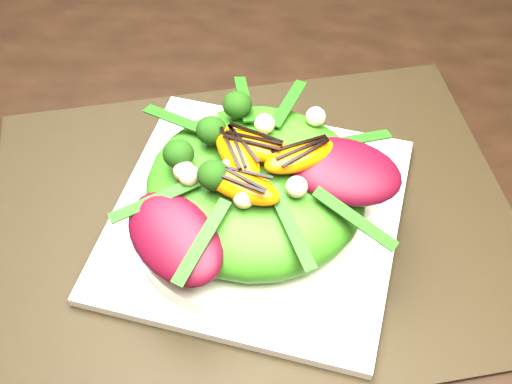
# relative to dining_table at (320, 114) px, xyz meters

# --- Properties ---
(floor) EXTENTS (4.00, 4.00, 0.01)m
(floor) POSITION_rel_dining_table_xyz_m (0.00, 0.00, -0.73)
(floor) COLOR brown
(floor) RESTS_ON ground
(dining_table) EXTENTS (1.60, 0.90, 0.75)m
(dining_table) POSITION_rel_dining_table_xyz_m (0.00, 0.00, 0.00)
(dining_table) COLOR black
(dining_table) RESTS_ON floor
(placemat) EXTENTS (0.57, 0.48, 0.00)m
(placemat) POSITION_rel_dining_table_xyz_m (-0.06, -0.17, 0.02)
(placemat) COLOR black
(placemat) RESTS_ON dining_table
(plate_base) EXTENTS (0.31, 0.31, 0.01)m
(plate_base) POSITION_rel_dining_table_xyz_m (-0.06, -0.17, 0.03)
(plate_base) COLOR silver
(plate_base) RESTS_ON placemat
(salad_bowl) EXTENTS (0.29, 0.29, 0.02)m
(salad_bowl) POSITION_rel_dining_table_xyz_m (-0.06, -0.17, 0.04)
(salad_bowl) COLOR white
(salad_bowl) RESTS_ON plate_base
(lettuce_mound) EXTENTS (0.26, 0.26, 0.07)m
(lettuce_mound) POSITION_rel_dining_table_xyz_m (-0.06, -0.17, 0.07)
(lettuce_mound) COLOR #337616
(lettuce_mound) RESTS_ON salad_bowl
(radicchio_leaf) EXTENTS (0.11, 0.08, 0.02)m
(radicchio_leaf) POSITION_rel_dining_table_xyz_m (0.02, -0.18, 0.11)
(radicchio_leaf) COLOR #3D0614
(radicchio_leaf) RESTS_ON lettuce_mound
(orange_segment) EXTENTS (0.07, 0.04, 0.02)m
(orange_segment) POSITION_rel_dining_table_xyz_m (-0.06, -0.16, 0.12)
(orange_segment) COLOR #D15503
(orange_segment) RESTS_ON lettuce_mound
(broccoli_floret) EXTENTS (0.04, 0.04, 0.04)m
(broccoli_floret) POSITION_rel_dining_table_xyz_m (-0.13, -0.15, 0.11)
(broccoli_floret) COLOR #18370A
(broccoli_floret) RESTS_ON lettuce_mound
(macadamia_nut) EXTENTS (0.02, 0.02, 0.02)m
(macadamia_nut) POSITION_rel_dining_table_xyz_m (-0.03, -0.21, 0.11)
(macadamia_nut) COLOR #C5BA8B
(macadamia_nut) RESTS_ON lettuce_mound
(balsamic_drizzle) EXTENTS (0.05, 0.01, 0.00)m
(balsamic_drizzle) POSITION_rel_dining_table_xyz_m (-0.06, -0.16, 0.13)
(balsamic_drizzle) COLOR black
(balsamic_drizzle) RESTS_ON orange_segment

